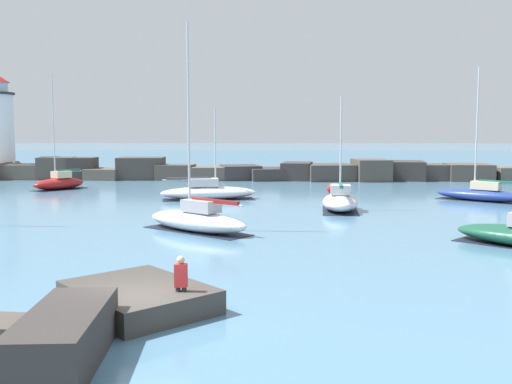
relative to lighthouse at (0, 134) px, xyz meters
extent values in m
plane|color=teal|center=(28.72, -50.36, -5.12)|extent=(600.00, 600.00, 0.00)
cube|color=teal|center=(28.72, 58.78, -5.12)|extent=(400.00, 116.00, 0.01)
cube|color=brown|center=(3.52, -0.98, -4.28)|extent=(4.79, 4.18, 1.68)
cube|color=#4C443D|center=(6.92, -0.73, -3.87)|extent=(4.70, 4.76, 2.50)
cube|color=#383330|center=(10.05, -0.76, -3.89)|extent=(3.22, 3.75, 2.47)
cube|color=brown|center=(12.86, -1.35, -4.50)|extent=(4.27, 4.63, 1.24)
cube|color=#423D38|center=(16.83, -0.87, -3.87)|extent=(5.38, 4.49, 2.50)
cube|color=#4C443D|center=(20.94, -1.73, -4.26)|extent=(4.27, 3.67, 1.72)
cube|color=brown|center=(24.46, -1.74, -4.38)|extent=(4.63, 4.29, 1.48)
cube|color=#383330|center=(28.21, -0.71, -4.32)|extent=(5.19, 5.62, 1.60)
cube|color=#383330|center=(31.33, -1.09, -4.46)|extent=(5.10, 5.91, 1.32)
cube|color=#383330|center=(34.68, -0.89, -4.14)|extent=(3.85, 5.50, 1.96)
cube|color=#423D38|center=(38.24, -1.49, -4.23)|extent=(5.84, 5.96, 1.79)
cube|color=#4C443D|center=(42.86, -1.95, -3.94)|extent=(4.06, 5.13, 2.36)
cube|color=#383330|center=(46.70, -0.59, -4.06)|extent=(5.37, 6.17, 2.12)
cube|color=#423D38|center=(49.61, -0.63, -4.24)|extent=(3.52, 4.51, 1.77)
cube|color=#4C443D|center=(53.83, -1.09, -4.21)|extent=(5.08, 5.56, 1.83)
cube|color=brown|center=(58.43, -1.63, -4.36)|extent=(4.31, 3.95, 1.51)
cylinder|color=gray|center=(0.00, 0.00, -4.22)|extent=(4.35, 4.35, 1.80)
cube|color=#423D38|center=(28.34, -49.26, -4.76)|extent=(5.33, 5.37, 0.71)
cube|color=#383330|center=(27.66, -53.36, -4.51)|extent=(1.95, 4.16, 1.22)
ellipsoid|color=maroon|center=(12.05, -13.34, -4.58)|extent=(4.55, 5.49, 1.08)
cube|color=black|center=(12.05, -13.34, -5.10)|extent=(4.37, 5.25, 0.03)
cube|color=beige|center=(12.19, -13.12, -3.72)|extent=(1.78, 1.92, 0.64)
cylinder|color=silver|center=(11.83, -13.67, 0.74)|extent=(0.12, 0.12, 9.56)
cylinder|color=#BCBCC1|center=(12.63, -12.46, -3.49)|extent=(1.68, 2.48, 0.10)
cube|color=#1E664C|center=(12.63, -12.46, -3.39)|extent=(1.53, 2.17, 0.20)
ellipsoid|color=white|center=(26.99, -20.84, -4.60)|extent=(7.92, 3.88, 1.04)
cube|color=black|center=(26.99, -20.84, -5.10)|extent=(7.54, 3.76, 0.03)
cube|color=silver|center=(26.61, -20.92, -3.76)|extent=(2.50, 1.76, 0.64)
cylinder|color=silver|center=(27.54, -20.73, -0.99)|extent=(0.12, 0.12, 6.17)
cylinder|color=#BCBCC1|center=(25.50, -21.14, -3.53)|extent=(4.11, 0.93, 0.10)
cube|color=#4C4C51|center=(25.50, -21.14, -3.43)|extent=(3.52, 0.90, 0.20)
ellipsoid|color=white|center=(36.73, -27.15, -4.54)|extent=(2.79, 5.49, 1.15)
cube|color=black|center=(36.73, -27.15, -5.10)|extent=(2.72, 5.22, 0.03)
cube|color=silver|center=(36.70, -27.42, -3.65)|extent=(1.43, 1.69, 0.64)
cylinder|color=silver|center=(36.76, -26.76, -0.70)|extent=(0.12, 0.12, 6.55)
cylinder|color=#BCBCC1|center=(36.64, -28.22, -3.42)|extent=(0.33, 2.93, 0.10)
cube|color=#1E664C|center=(36.64, -28.22, -3.32)|extent=(0.39, 2.50, 0.20)
ellipsoid|color=navy|center=(48.24, -21.23, -4.66)|extent=(6.53, 5.81, 0.92)
cube|color=black|center=(48.24, -21.23, -5.10)|extent=(6.24, 5.56, 0.03)
cube|color=beige|center=(48.51, -21.45, -3.88)|extent=(2.24, 2.08, 0.64)
cylinder|color=silver|center=(47.83, -20.89, 0.50)|extent=(0.12, 0.12, 9.40)
cylinder|color=#BCBCC1|center=(49.33, -22.12, -3.65)|extent=(3.05, 2.53, 0.10)
cube|color=#1E664C|center=(49.33, -22.12, -3.55)|extent=(2.66, 2.24, 0.20)
ellipsoid|color=white|center=(28.14, -35.66, -4.58)|extent=(6.64, 5.65, 1.07)
cube|color=black|center=(28.14, -35.66, -5.10)|extent=(6.34, 5.41, 0.03)
cube|color=#B2B2B7|center=(28.42, -35.87, -3.73)|extent=(2.29, 2.09, 0.64)
cylinder|color=silver|center=(27.73, -35.36, 0.92)|extent=(0.12, 0.12, 9.95)
cylinder|color=#BCBCC1|center=(29.24, -36.48, -3.50)|extent=(3.06, 2.32, 0.10)
cube|color=maroon|center=(29.24, -36.48, -3.40)|extent=(2.67, 2.06, 0.20)
sphere|color=red|center=(37.21, -15.30, -4.76)|extent=(0.73, 0.73, 0.73)
cylinder|color=black|center=(37.21, -15.30, -4.29)|extent=(0.04, 0.04, 0.20)
cylinder|color=#282833|center=(29.63, -49.84, -4.70)|extent=(0.14, 0.14, 0.85)
cylinder|color=#282833|center=(29.81, -49.84, -4.70)|extent=(0.14, 0.14, 0.85)
cube|color=red|center=(29.72, -49.84, -3.94)|extent=(0.36, 0.22, 0.67)
sphere|color=tan|center=(29.72, -49.84, -3.49)|extent=(0.23, 0.23, 0.23)
camera|label=1|loc=(32.46, -65.68, 0.09)|focal=40.00mm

